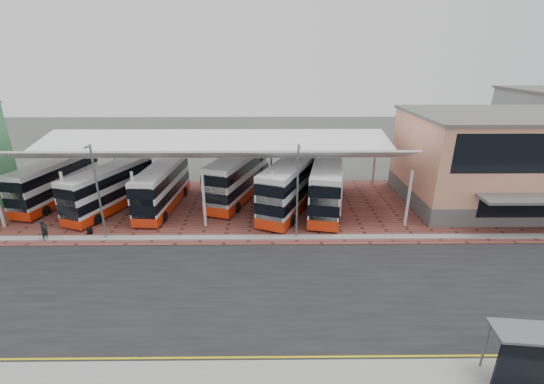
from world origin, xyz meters
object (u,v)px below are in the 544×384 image
object	(u,v)px
bus_2	(162,187)
pedestrian	(44,230)
bus_3	(239,177)
bus_shelter	(539,355)
bus_0	(56,182)
bus_4	(292,185)
terminal	(501,159)
bus_1	(110,188)
bus_5	(327,185)

from	to	relation	value
bus_2	pedestrian	world-z (taller)	bus_2
bus_3	bus_shelter	size ratio (longest dim) A/B	3.26
bus_2	bus_shelter	distance (m)	31.20
bus_shelter	bus_0	bearing A→B (deg)	152.12
bus_2	bus_4	world-z (taller)	bus_4
terminal	bus_1	xyz separation A→B (m)	(-38.88, -1.38, -2.46)
bus_5	terminal	bearing A→B (deg)	15.16
bus_3	bus_4	world-z (taller)	bus_4
bus_0	bus_5	bearing A→B (deg)	6.89
bus_0	bus_1	world-z (taller)	bus_0
bus_2	bus_5	distance (m)	16.28
terminal	pedestrian	distance (m)	42.76
bus_4	bus_0	bearing A→B (deg)	-161.97
terminal	bus_2	bearing A→B (deg)	-178.26
bus_0	bus_2	distance (m)	11.42
bus_0	bus_3	xyz separation A→B (m)	(18.75, 0.90, 0.21)
bus_0	bus_3	distance (m)	18.77
bus_4	bus_shelter	xyz separation A→B (m)	(9.80, -21.09, -0.62)
bus_0	bus_5	xyz separation A→B (m)	(27.59, -1.84, 0.23)
bus_1	bus_5	xyz separation A→B (m)	(21.29, 0.09, 0.26)
bus_0	bus_3	world-z (taller)	bus_3
terminal	bus_3	bearing A→B (deg)	176.87
terminal	bus_1	world-z (taller)	terminal
bus_4	pedestrian	bearing A→B (deg)	-139.98
bus_4	bus_1	bearing A→B (deg)	-157.42
bus_4	bus_3	bearing A→B (deg)	174.92
bus_2	bus_3	xyz separation A→B (m)	(7.44, 2.47, 0.26)
bus_5	pedestrian	world-z (taller)	bus_5
terminal	bus_0	xyz separation A→B (m)	(-45.18, 0.55, -2.43)
bus_2	pedestrian	distance (m)	10.62
bus_5	bus_shelter	xyz separation A→B (m)	(6.38, -21.20, -0.58)
bus_shelter	bus_5	bearing A→B (deg)	113.02
terminal	bus_4	xyz separation A→B (m)	(-21.02, -1.40, -2.15)
bus_0	bus_shelter	distance (m)	41.04
bus_3	pedestrian	bearing A→B (deg)	-130.05
bus_4	pedestrian	distance (m)	21.89
bus_2	bus_0	bearing A→B (deg)	176.06
bus_5	bus_4	bearing A→B (deg)	-167.24
bus_0	bus_4	xyz separation A→B (m)	(24.16, -1.95, 0.27)
bus_1	bus_5	bearing A→B (deg)	19.77
bus_1	bus_3	world-z (taller)	bus_3
bus_4	bus_5	xyz separation A→B (m)	(3.42, 0.11, -0.04)
bus_1	bus_5	size ratio (longest dim) A/B	0.89
bus_4	bus_5	world-z (taller)	bus_4
bus_1	bus_3	bearing A→B (deg)	32.31
terminal	bus_3	size ratio (longest dim) A/B	1.55
bus_3	pedestrian	world-z (taller)	bus_3
bus_1	bus_3	size ratio (longest dim) A/B	0.90
pedestrian	bus_1	bearing A→B (deg)	-12.77
terminal	bus_1	size ratio (longest dim) A/B	1.73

